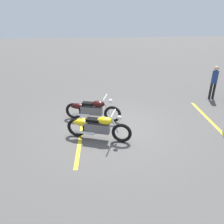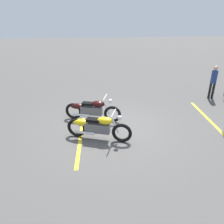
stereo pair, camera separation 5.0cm
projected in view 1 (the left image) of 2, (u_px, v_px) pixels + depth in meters
name	position (u px, v px, depth m)	size (l,w,h in m)	color
ground_plane	(112.00, 128.00, 8.17)	(60.00, 60.00, 0.00)	#514F4C
motorcycle_bright_foreground	(97.00, 127.00, 7.29)	(2.14, 0.90, 1.04)	black
motorcycle_dark_foreground	(91.00, 110.00, 8.55)	(2.16, 0.83, 1.04)	black
bystander_near_row	(214.00, 81.00, 10.52)	(0.27, 0.22, 1.62)	black
parking_stripe_near	(80.00, 139.00, 7.46)	(3.20, 0.12, 0.01)	yellow
parking_stripe_mid	(207.00, 118.00, 8.91)	(3.20, 0.12, 0.01)	yellow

